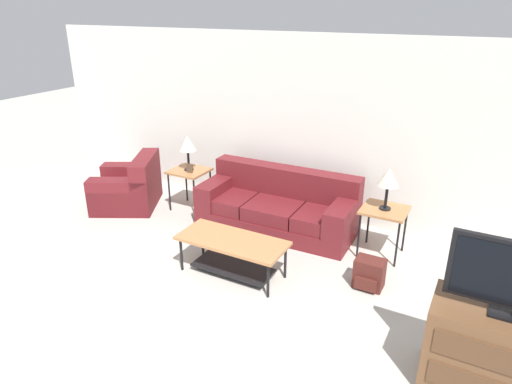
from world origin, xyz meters
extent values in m
cube|color=silver|center=(0.00, 4.12, 1.30)|extent=(9.01, 0.06, 2.60)
cube|color=maroon|center=(0.00, 3.41, 0.11)|extent=(2.19, 0.93, 0.22)
cube|color=maroon|center=(-0.72, 3.37, 0.32)|extent=(0.72, 0.81, 0.20)
cube|color=maroon|center=(0.00, 3.39, 0.32)|extent=(0.72, 0.81, 0.20)
cube|color=maroon|center=(0.72, 3.40, 0.32)|extent=(0.72, 0.81, 0.20)
cube|color=maroon|center=(-0.01, 3.72, 0.62)|extent=(2.18, 0.31, 0.40)
cube|color=maroon|center=(-0.95, 3.39, 0.29)|extent=(0.30, 0.89, 0.58)
cube|color=maroon|center=(0.95, 3.43, 0.29)|extent=(0.30, 0.89, 0.58)
cube|color=maroon|center=(-2.42, 3.02, 0.20)|extent=(1.25, 1.27, 0.40)
cube|color=maroon|center=(-2.13, 3.17, 0.60)|extent=(0.67, 0.96, 0.40)
cube|color=maroon|center=(-2.58, 3.32, 0.28)|extent=(0.93, 0.65, 0.56)
cube|color=maroon|center=(-2.26, 2.71, 0.28)|extent=(0.93, 0.65, 0.56)
cube|color=#A87042|center=(0.06, 2.12, 0.44)|extent=(1.27, 0.56, 0.04)
cylinder|color=black|center=(-0.51, 1.91, 0.21)|extent=(0.03, 0.03, 0.42)
cylinder|color=black|center=(0.64, 1.91, 0.21)|extent=(0.03, 0.03, 0.42)
cylinder|color=black|center=(-0.51, 2.34, 0.21)|extent=(0.03, 0.03, 0.42)
cylinder|color=black|center=(0.64, 2.34, 0.21)|extent=(0.03, 0.03, 0.42)
cube|color=black|center=(0.06, 2.12, 0.08)|extent=(0.95, 0.39, 0.02)
cube|color=#A87042|center=(-1.47, 3.40, 0.61)|extent=(0.55, 0.51, 0.03)
cylinder|color=black|center=(-1.70, 3.19, 0.30)|extent=(0.03, 0.03, 0.60)
cylinder|color=black|center=(-1.24, 3.19, 0.30)|extent=(0.03, 0.03, 0.60)
cylinder|color=black|center=(-1.70, 3.62, 0.30)|extent=(0.03, 0.03, 0.60)
cylinder|color=black|center=(-1.24, 3.62, 0.30)|extent=(0.03, 0.03, 0.60)
cube|color=#A87042|center=(1.47, 3.40, 0.61)|extent=(0.55, 0.51, 0.03)
cylinder|color=black|center=(1.24, 3.19, 0.30)|extent=(0.03, 0.03, 0.60)
cylinder|color=black|center=(1.70, 3.19, 0.30)|extent=(0.03, 0.03, 0.60)
cylinder|color=black|center=(1.24, 3.62, 0.30)|extent=(0.03, 0.03, 0.60)
cylinder|color=black|center=(1.70, 3.62, 0.30)|extent=(0.03, 0.03, 0.60)
cylinder|color=black|center=(-1.47, 3.40, 0.64)|extent=(0.14, 0.14, 0.02)
cylinder|color=black|center=(-1.47, 3.40, 0.79)|extent=(0.04, 0.04, 0.29)
cone|color=beige|center=(-1.47, 3.40, 1.05)|extent=(0.26, 0.26, 0.22)
cylinder|color=black|center=(1.47, 3.40, 0.64)|extent=(0.14, 0.14, 0.02)
cylinder|color=black|center=(1.47, 3.40, 0.79)|extent=(0.04, 0.04, 0.29)
cone|color=beige|center=(1.47, 3.40, 1.05)|extent=(0.26, 0.26, 0.22)
cube|color=brown|center=(2.88, 1.61, 0.38)|extent=(1.18, 0.55, 0.76)
cube|color=#533621|center=(2.88, 1.34, 0.55)|extent=(1.03, 0.01, 0.21)
cube|color=#4C1E19|center=(1.54, 2.63, 0.17)|extent=(0.32, 0.23, 0.34)
cube|color=#4C1E19|center=(1.54, 2.49, 0.10)|extent=(0.24, 0.05, 0.14)
cylinder|color=#4C1E19|center=(1.45, 2.76, 0.19)|extent=(0.02, 0.02, 0.26)
cylinder|color=#4C1E19|center=(1.63, 2.76, 0.19)|extent=(0.02, 0.02, 0.26)
cube|color=#4C3828|center=(-1.40, 3.33, 0.69)|extent=(0.10, 0.04, 0.13)
camera|label=1|loc=(2.50, -1.79, 2.95)|focal=32.00mm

